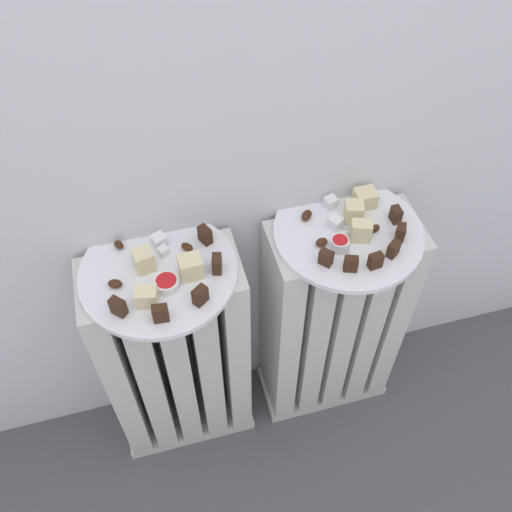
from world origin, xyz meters
TOP-DOWN VIEW (x-y plane):
  - ground_plane at (0.00, 0.00)m, footprint 6.00×6.00m
  - radiator_left at (-0.20, 0.28)m, footprint 0.34×0.17m
  - radiator_right at (0.20, 0.28)m, footprint 0.34×0.17m
  - plate_left at (-0.20, 0.28)m, footprint 0.31×0.31m
  - plate_right at (0.20, 0.28)m, footprint 0.31×0.31m
  - dark_cake_slice_left_0 at (-0.28, 0.20)m, footprint 0.03×0.03m
  - dark_cake_slice_left_1 at (-0.21, 0.17)m, footprint 0.03×0.02m
  - dark_cake_slice_left_2 at (-0.13, 0.19)m, footprint 0.03×0.03m
  - dark_cake_slice_left_3 at (-0.09, 0.25)m, footprint 0.02×0.03m
  - dark_cake_slice_left_4 at (-0.09, 0.33)m, footprint 0.03×0.03m
  - marble_cake_slice_left_0 at (-0.22, 0.29)m, footprint 0.04×0.04m
  - marble_cake_slice_left_1 at (-0.23, 0.21)m, footprint 0.05×0.04m
  - marble_cake_slice_left_2 at (-0.14, 0.25)m, footprint 0.05×0.04m
  - turkish_delight_left_0 at (-0.18, 0.32)m, footprint 0.03×0.03m
  - turkish_delight_left_1 at (-0.18, 0.34)m, footprint 0.03×0.03m
  - medjool_date_left_0 at (-0.13, 0.32)m, footprint 0.03×0.03m
  - medjool_date_left_1 at (-0.26, 0.36)m, footprint 0.02×0.03m
  - medjool_date_left_2 at (-0.28, 0.26)m, footprint 0.03×0.03m
  - jam_bowl_left at (-0.19, 0.24)m, footprint 0.05×0.05m
  - dark_cake_slice_right_0 at (0.12, 0.21)m, footprint 0.03×0.03m
  - dark_cake_slice_right_1 at (0.16, 0.18)m, footprint 0.03×0.02m
  - dark_cake_slice_right_2 at (0.21, 0.18)m, footprint 0.03×0.02m
  - dark_cake_slice_right_3 at (0.26, 0.20)m, footprint 0.03×0.03m
  - dark_cake_slice_right_4 at (0.29, 0.23)m, footprint 0.03×0.03m
  - dark_cake_slice_right_5 at (0.30, 0.28)m, footprint 0.02×0.03m
  - marble_cake_slice_right_0 at (0.25, 0.34)m, footprint 0.05×0.04m
  - marble_cake_slice_right_1 at (0.21, 0.25)m, footprint 0.05×0.04m
  - marble_cake_slice_right_2 at (0.22, 0.31)m, footprint 0.05×0.05m
  - turkish_delight_right_0 at (0.17, 0.30)m, footprint 0.03×0.03m
  - turkish_delight_right_1 at (0.18, 0.36)m, footprint 0.03×0.03m
  - medjool_date_right_0 at (0.25, 0.27)m, footprint 0.03×0.02m
  - medjool_date_right_1 at (0.13, 0.26)m, footprint 0.03×0.03m
  - medjool_date_right_2 at (0.12, 0.34)m, footprint 0.03×0.03m
  - jam_bowl_right at (0.16, 0.24)m, footprint 0.04×0.04m
  - fork at (0.19, 0.26)m, footprint 0.05×0.10m

SIDE VIEW (x-z plane):
  - ground_plane at x=0.00m, z-range 0.00..0.00m
  - radiator_left at x=-0.20m, z-range 0.00..0.65m
  - radiator_right at x=0.20m, z-range 0.00..0.65m
  - plate_left at x=-0.20m, z-range 0.66..0.67m
  - plate_right at x=0.20m, z-range 0.66..0.67m
  - fork at x=0.19m, z-range 0.67..0.67m
  - medjool_date_right_0 at x=0.25m, z-range 0.67..0.69m
  - medjool_date_left_0 at x=-0.13m, z-range 0.67..0.69m
  - medjool_date_left_2 at x=-0.28m, z-range 0.67..0.69m
  - medjool_date_right_1 at x=0.13m, z-range 0.67..0.69m
  - medjool_date_right_2 at x=0.12m, z-range 0.67..0.69m
  - medjool_date_left_1 at x=-0.26m, z-range 0.67..0.69m
  - turkish_delight_left_0 at x=-0.18m, z-range 0.67..0.69m
  - jam_bowl_left at x=-0.19m, z-range 0.67..0.69m
  - turkish_delight_right_1 at x=0.18m, z-range 0.67..0.70m
  - turkish_delight_right_0 at x=0.17m, z-range 0.67..0.70m
  - turkish_delight_left_1 at x=-0.18m, z-range 0.67..0.70m
  - jam_bowl_right at x=0.16m, z-range 0.67..0.70m
  - dark_cake_slice_right_0 at x=0.12m, z-range 0.67..0.71m
  - dark_cake_slice_right_1 at x=0.16m, z-range 0.67..0.71m
  - dark_cake_slice_right_2 at x=0.21m, z-range 0.67..0.71m
  - dark_cake_slice_right_3 at x=0.26m, z-range 0.67..0.71m
  - dark_cake_slice_right_4 at x=0.29m, z-range 0.67..0.71m
  - dark_cake_slice_right_5 at x=0.30m, z-range 0.67..0.71m
  - dark_cake_slice_left_0 at x=-0.28m, z-range 0.67..0.71m
  - dark_cake_slice_left_1 at x=-0.21m, z-range 0.67..0.71m
  - dark_cake_slice_left_2 at x=-0.13m, z-range 0.67..0.71m
  - dark_cake_slice_left_3 at x=-0.09m, z-range 0.67..0.71m
  - dark_cake_slice_left_4 at x=-0.09m, z-range 0.67..0.71m
  - marble_cake_slice_right_0 at x=0.25m, z-range 0.67..0.71m
  - marble_cake_slice_left_1 at x=-0.23m, z-range 0.67..0.71m
  - marble_cake_slice_right_2 at x=0.22m, z-range 0.67..0.72m
  - marble_cake_slice_left_2 at x=-0.14m, z-range 0.67..0.72m
  - marble_cake_slice_right_1 at x=0.21m, z-range 0.67..0.72m
  - marble_cake_slice_left_0 at x=-0.22m, z-range 0.67..0.72m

